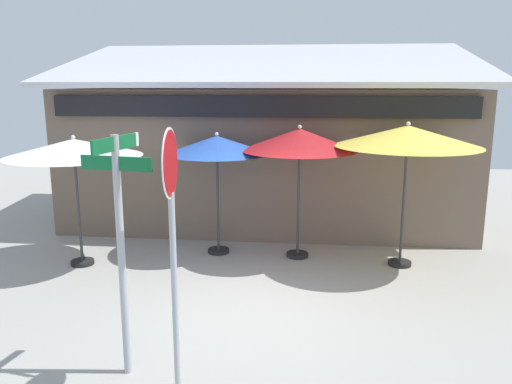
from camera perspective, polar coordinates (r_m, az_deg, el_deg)
The scene contains 8 objects.
ground_plane at distance 8.17m, azimuth -0.45°, elevation -13.21°, with size 28.00×28.00×0.10m, color #9E9B93.
cafe_building at distance 12.95m, azimuth 1.35°, elevation 4.70°, with size 9.99×4.94×4.54m.
street_sign_post at distance 6.02m, azimuth -15.07°, elevation -4.29°, with size 0.88×0.94×2.90m.
stop_sign at distance 5.48m, azimuth -9.48°, elevation -2.44°, with size 0.07×0.75×3.01m.
patio_umbrella_ivory_left at distance 9.97m, azimuth -19.86°, elevation 4.63°, with size 2.51×2.51×2.51m.
patio_umbrella_royal_blue_center at distance 10.11m, azimuth -4.44°, elevation 5.19°, with size 2.08×2.08×2.50m.
patio_umbrella_crimson_right at distance 9.86m, azimuth 4.92°, elevation 5.81°, with size 2.27×2.27×2.67m.
patio_umbrella_mustard_far_right at distance 9.72m, azimuth 16.73°, elevation 5.99°, with size 2.68×2.68×2.77m.
Camera 1 is at (0.86, -7.32, 3.46)m, focal length 35.45 mm.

